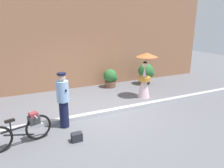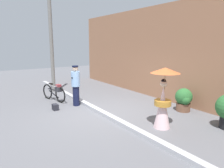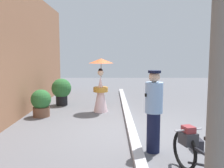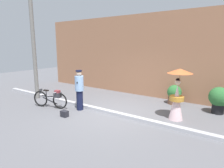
{
  "view_description": "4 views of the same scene",
  "coord_description": "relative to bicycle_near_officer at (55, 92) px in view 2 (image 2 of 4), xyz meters",
  "views": [
    {
      "loc": [
        -2.43,
        -5.95,
        2.94
      ],
      "look_at": [
        0.39,
        0.1,
        0.97
      ],
      "focal_mm": 33.87,
      "sensor_mm": 36.0,
      "label": 1
    },
    {
      "loc": [
        6.26,
        -3.62,
        2.47
      ],
      "look_at": [
        0.25,
        0.35,
        1.07
      ],
      "focal_mm": 33.66,
      "sensor_mm": 36.0,
      "label": 2
    },
    {
      "loc": [
        -5.94,
        0.49,
        1.88
      ],
      "look_at": [
        -0.21,
        0.48,
        1.22
      ],
      "focal_mm": 39.03,
      "sensor_mm": 36.0,
      "label": 3
    },
    {
      "loc": [
        4.14,
        -5.76,
        2.55
      ],
      "look_at": [
        -0.11,
        0.2,
        1.12
      ],
      "focal_mm": 31.48,
      "sensor_mm": 36.0,
      "label": 4
    }
  ],
  "objects": [
    {
      "name": "ground_plane",
      "position": [
        2.46,
        0.82,
        -0.41
      ],
      "size": [
        30.0,
        30.0,
        0.0
      ],
      "primitive_type": "plane",
      "color": "slate"
    },
    {
      "name": "person_officer",
      "position": [
        1.13,
        0.49,
        0.45
      ],
      "size": [
        0.34,
        0.37,
        1.61
      ],
      "color": "#141938",
      "rests_on": "ground_plane"
    },
    {
      "name": "bicycle_near_officer",
      "position": [
        0.0,
        0.0,
        0.0
      ],
      "size": [
        1.59,
        0.59,
        0.77
      ],
      "color": "black",
      "rests_on": "ground_plane"
    },
    {
      "name": "building_wall",
      "position": [
        2.46,
        4.25,
        1.64
      ],
      "size": [
        14.0,
        0.4,
        4.09
      ],
      "primitive_type": "cube",
      "color": "#9E6B4C",
      "rests_on": "ground_plane"
    },
    {
      "name": "sidewalk_curb",
      "position": [
        2.46,
        0.82,
        -0.35
      ],
      "size": [
        14.0,
        0.2,
        0.12
      ],
      "primitive_type": "cube",
      "color": "#B2B2B7",
      "rests_on": "ground_plane"
    },
    {
      "name": "backpack_on_pavement",
      "position": [
        1.23,
        -0.41,
        -0.29
      ],
      "size": [
        0.27,
        0.19,
        0.22
      ],
      "color": "#26262D",
      "rests_on": "ground_plane"
    },
    {
      "name": "potted_plant_by_door",
      "position": [
        3.97,
        3.5,
        0.04
      ],
      "size": [
        0.63,
        0.62,
        0.85
      ],
      "color": "brown",
      "rests_on": "ground_plane"
    },
    {
      "name": "person_with_parasol",
      "position": [
        4.64,
        1.68,
        0.52
      ],
      "size": [
        0.84,
        0.84,
        1.8
      ],
      "color": "silver",
      "rests_on": "ground_plane"
    },
    {
      "name": "utility_pole",
      "position": [
        -1.84,
        0.55,
        1.99
      ],
      "size": [
        0.18,
        0.18,
        4.8
      ],
      "primitive_type": "cylinder",
      "color": "slate",
      "rests_on": "ground_plane"
    }
  ]
}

